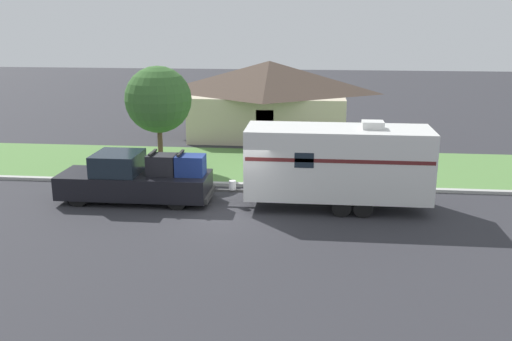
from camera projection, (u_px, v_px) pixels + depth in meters
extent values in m
plane|color=#2D2D33|center=(236.00, 215.00, 21.34)|extent=(120.00, 120.00, 0.00)
cube|color=#ADADA8|center=(247.00, 185.00, 24.92)|extent=(80.00, 0.30, 0.14)
cube|color=#568442|center=(256.00, 165.00, 28.44)|extent=(80.00, 7.00, 0.03)
cube|color=beige|center=(269.00, 114.00, 35.15)|extent=(9.09, 6.18, 2.67)
pyramid|color=#4C3D33|center=(269.00, 77.00, 34.55)|extent=(9.82, 6.68, 1.93)
cube|color=#4C3828|center=(265.00, 128.00, 32.29)|extent=(1.00, 0.06, 2.10)
cylinder|color=black|center=(78.00, 196.00, 22.27)|extent=(0.83, 0.28, 0.83)
cylinder|color=black|center=(95.00, 183.00, 23.94)|extent=(0.83, 0.28, 0.83)
cylinder|color=black|center=(177.00, 199.00, 21.88)|extent=(0.83, 0.28, 0.83)
cylinder|color=black|center=(187.00, 186.00, 23.55)|extent=(0.83, 0.28, 0.83)
cube|color=black|center=(104.00, 183.00, 22.96)|extent=(3.43, 2.10, 0.91)
cube|color=#19232D|center=(118.00, 163.00, 22.67)|extent=(1.79, 1.93, 0.83)
cube|color=black|center=(177.00, 186.00, 22.66)|extent=(2.54, 2.10, 0.91)
cube|color=#333333|center=(210.00, 195.00, 22.62)|extent=(0.12, 1.89, 0.20)
cube|color=black|center=(162.00, 164.00, 22.49)|extent=(1.15, 0.88, 0.80)
cube|color=black|center=(153.00, 152.00, 22.40)|extent=(0.10, 0.97, 0.08)
cube|color=navy|center=(190.00, 165.00, 22.38)|extent=(1.15, 0.88, 0.80)
cube|color=black|center=(180.00, 153.00, 22.29)|extent=(0.10, 0.97, 0.08)
cylinder|color=black|center=(341.00, 207.00, 21.10)|extent=(0.72, 0.22, 0.72)
cylinder|color=black|center=(339.00, 191.00, 23.12)|extent=(0.72, 0.22, 0.72)
cylinder|color=black|center=(363.00, 208.00, 21.02)|extent=(0.72, 0.22, 0.72)
cylinder|color=black|center=(359.00, 191.00, 23.04)|extent=(0.72, 0.22, 0.72)
cube|color=silver|center=(338.00, 162.00, 21.74)|extent=(6.97, 2.38, 2.65)
cube|color=#5B1E1E|center=(339.00, 161.00, 20.51)|extent=(6.83, 0.01, 0.14)
cube|color=#383838|center=(231.00, 191.00, 22.48)|extent=(1.29, 0.12, 0.10)
cylinder|color=silver|center=(232.00, 185.00, 22.42)|extent=(0.28, 0.28, 0.36)
cube|color=silver|center=(373.00, 125.00, 21.23)|extent=(0.80, 0.68, 0.28)
cube|color=#19232D|center=(304.00, 160.00, 20.63)|extent=(0.70, 0.01, 0.56)
cylinder|color=brown|center=(394.00, 173.00, 24.90)|extent=(0.09, 0.09, 1.13)
cube|color=silver|center=(395.00, 158.00, 24.72)|extent=(0.48, 0.20, 0.22)
cylinder|color=brown|center=(160.00, 146.00, 27.58)|extent=(0.24, 0.24, 2.20)
sphere|color=#38662D|center=(158.00, 99.00, 26.98)|extent=(3.16, 3.16, 3.16)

